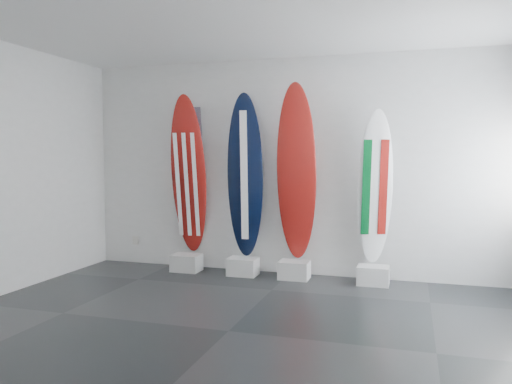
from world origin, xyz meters
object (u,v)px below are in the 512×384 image
(surfboard_usa, at_px, (189,175))
(surfboard_navy, at_px, (245,176))
(surfboard_swiss, at_px, (296,173))
(surfboard_italy, at_px, (375,188))

(surfboard_usa, xyz_separation_m, surfboard_navy, (0.86, 0.00, 0.00))
(surfboard_navy, bearing_deg, surfboard_usa, 178.50)
(surfboard_usa, distance_m, surfboard_swiss, 1.59)
(surfboard_usa, height_order, surfboard_italy, surfboard_usa)
(surfboard_usa, relative_size, surfboard_navy, 1.01)
(surfboard_italy, bearing_deg, surfboard_navy, 162.72)
(surfboard_usa, bearing_deg, surfboard_navy, -4.82)
(surfboard_usa, xyz_separation_m, surfboard_swiss, (1.59, 0.00, 0.05))
(surfboard_navy, bearing_deg, surfboard_italy, -1.50)
(surfboard_swiss, height_order, surfboard_italy, surfboard_swiss)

